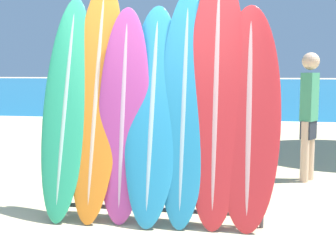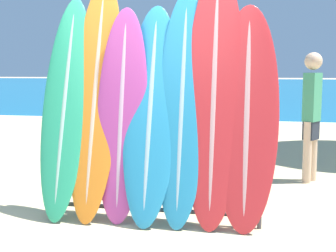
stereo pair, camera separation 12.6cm
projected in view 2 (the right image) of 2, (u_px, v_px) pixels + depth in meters
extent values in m
plane|color=#CCB789|center=(101.00, 249.00, 3.90)|extent=(160.00, 160.00, 0.00)
cube|color=#146693|center=(251.00, 86.00, 42.30)|extent=(120.00, 60.00, 0.00)
cube|color=white|center=(219.00, 121.00, 13.45)|extent=(120.00, 0.60, 0.01)
cylinder|color=#47474C|center=(52.00, 175.00, 4.80)|extent=(0.04, 0.04, 0.84)
cylinder|color=#47474C|center=(260.00, 185.00, 4.37)|extent=(0.04, 0.04, 0.84)
cylinder|color=#47474C|center=(151.00, 140.00, 4.53)|extent=(2.14, 0.04, 0.04)
cylinder|color=#47474C|center=(151.00, 209.00, 4.62)|extent=(2.14, 0.04, 0.04)
ellipsoid|color=#289E70|center=(66.00, 106.00, 4.73)|extent=(0.49, 0.75, 2.25)
ellipsoid|color=#9AC3B3|center=(66.00, 106.00, 4.73)|extent=(0.09, 0.73, 2.16)
ellipsoid|color=orange|center=(96.00, 97.00, 4.69)|extent=(0.51, 0.76, 2.44)
ellipsoid|color=beige|center=(96.00, 97.00, 4.69)|extent=(0.09, 0.74, 2.34)
ellipsoid|color=#B23D8E|center=(122.00, 114.00, 4.59)|extent=(0.51, 0.49, 2.12)
ellipsoid|color=#CAA1BE|center=(122.00, 114.00, 4.59)|extent=(0.09, 0.48, 2.03)
ellipsoid|color=teal|center=(151.00, 113.00, 4.54)|extent=(0.54, 0.71, 2.14)
ellipsoid|color=#98BACC|center=(151.00, 113.00, 4.54)|extent=(0.10, 0.69, 2.06)
ellipsoid|color=teal|center=(182.00, 107.00, 4.48)|extent=(0.50, 0.64, 2.27)
ellipsoid|color=#98BACC|center=(182.00, 107.00, 4.48)|extent=(0.09, 0.62, 2.19)
ellipsoid|color=red|center=(214.00, 96.00, 4.43)|extent=(0.56, 0.64, 2.49)
ellipsoid|color=#D19A9C|center=(214.00, 96.00, 4.43)|extent=(0.10, 0.62, 2.39)
ellipsoid|color=red|center=(247.00, 117.00, 4.35)|extent=(0.59, 0.55, 2.12)
ellipsoid|color=#D19A9C|center=(247.00, 117.00, 4.35)|extent=(0.11, 0.54, 2.03)
cylinder|color=#A87A5B|center=(149.00, 144.00, 7.04)|extent=(0.10, 0.10, 0.75)
cylinder|color=#A87A5B|center=(149.00, 142.00, 7.20)|extent=(0.10, 0.10, 0.75)
cube|color=gold|center=(149.00, 126.00, 7.09)|extent=(0.18, 0.24, 0.22)
cube|color=gold|center=(148.00, 100.00, 7.04)|extent=(0.20, 0.26, 0.59)
sphere|color=#A87A5B|center=(148.00, 71.00, 6.99)|extent=(0.21, 0.21, 0.21)
cylinder|color=beige|center=(162.00, 119.00, 10.36)|extent=(0.11, 0.11, 0.81)
cylinder|color=beige|center=(170.00, 119.00, 10.36)|extent=(0.11, 0.11, 0.81)
cube|color=#282D38|center=(166.00, 106.00, 10.33)|extent=(0.25, 0.19, 0.24)
cube|color=white|center=(166.00, 86.00, 10.27)|extent=(0.28, 0.21, 0.63)
sphere|color=beige|center=(166.00, 65.00, 10.22)|extent=(0.23, 0.23, 0.23)
cylinder|color=#A87A5B|center=(129.00, 125.00, 9.35)|extent=(0.11, 0.11, 0.79)
cylinder|color=#A87A5B|center=(122.00, 125.00, 9.24)|extent=(0.11, 0.11, 0.79)
cube|color=#282D38|center=(125.00, 111.00, 9.26)|extent=(0.25, 0.26, 0.24)
cube|color=gold|center=(125.00, 89.00, 9.21)|extent=(0.27, 0.28, 0.62)
sphere|color=#A87A5B|center=(125.00, 66.00, 9.15)|extent=(0.22, 0.22, 0.22)
cylinder|color=beige|center=(313.00, 151.00, 6.29)|extent=(0.11, 0.11, 0.81)
cylinder|color=beige|center=(307.00, 152.00, 6.15)|extent=(0.11, 0.11, 0.81)
cube|color=#282D38|center=(311.00, 130.00, 6.19)|extent=(0.24, 0.27, 0.24)
cube|color=#42996B|center=(312.00, 97.00, 6.13)|extent=(0.26, 0.29, 0.64)
sphere|color=beige|center=(313.00, 61.00, 6.08)|extent=(0.23, 0.23, 0.23)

